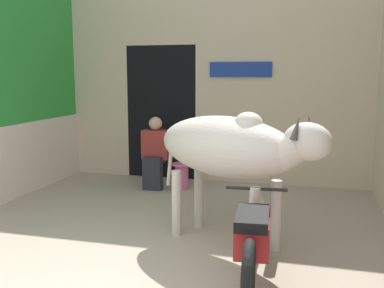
{
  "coord_description": "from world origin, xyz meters",
  "views": [
    {
      "loc": [
        1.62,
        -2.91,
        1.82
      ],
      "look_at": [
        0.29,
        2.0,
        1.02
      ],
      "focal_mm": 42.0,
      "sensor_mm": 36.0,
      "label": 1
    }
  ],
  "objects_px": {
    "cow": "(231,148)",
    "plastic_stool": "(182,175)",
    "motorcycle_near": "(253,238)",
    "shopkeeper_seated": "(155,151)"
  },
  "relations": [
    {
      "from": "cow",
      "to": "motorcycle_near",
      "type": "distance_m",
      "value": 1.12
    },
    {
      "from": "cow",
      "to": "shopkeeper_seated",
      "type": "xyz_separation_m",
      "value": [
        -1.59,
        2.06,
        -0.45
      ]
    },
    {
      "from": "cow",
      "to": "plastic_stool",
      "type": "bearing_deg",
      "value": 118.78
    },
    {
      "from": "shopkeeper_seated",
      "to": "plastic_stool",
      "type": "relative_size",
      "value": 2.73
    },
    {
      "from": "shopkeeper_seated",
      "to": "plastic_stool",
      "type": "bearing_deg",
      "value": 6.8
    },
    {
      "from": "cow",
      "to": "shopkeeper_seated",
      "type": "relative_size",
      "value": 1.8
    },
    {
      "from": "cow",
      "to": "motorcycle_near",
      "type": "height_order",
      "value": "cow"
    },
    {
      "from": "cow",
      "to": "shopkeeper_seated",
      "type": "bearing_deg",
      "value": 127.62
    },
    {
      "from": "motorcycle_near",
      "to": "plastic_stool",
      "type": "bearing_deg",
      "value": 117.0
    },
    {
      "from": "cow",
      "to": "plastic_stool",
      "type": "relative_size",
      "value": 4.9
    }
  ]
}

